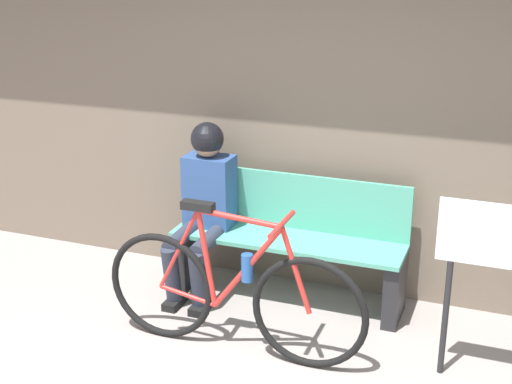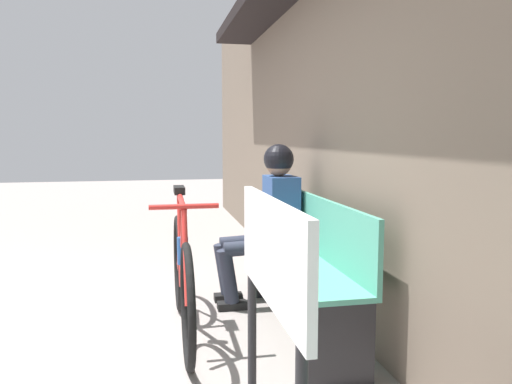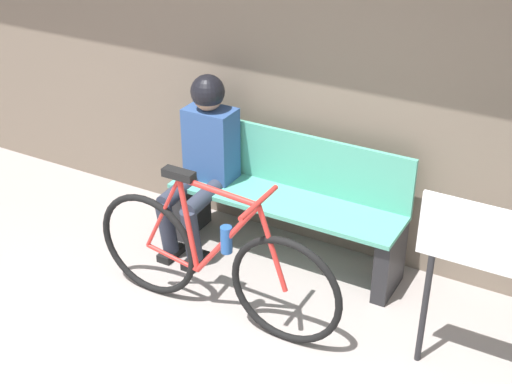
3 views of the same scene
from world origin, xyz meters
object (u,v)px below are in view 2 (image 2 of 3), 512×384
at_px(bicycle, 182,276).
at_px(person_seated, 268,212).
at_px(signboard, 272,278).
at_px(park_bench_near, 305,270).

bearing_deg(bicycle, person_seated, 126.07).
height_order(bicycle, person_seated, person_seated).
relative_size(person_seated, signboard, 1.14).
bearing_deg(bicycle, signboard, 7.80).
height_order(park_bench_near, signboard, signboard).
distance_m(park_bench_near, signboard, 1.64).
bearing_deg(park_bench_near, person_seated, -169.26).
height_order(park_bench_near, person_seated, person_seated).
bearing_deg(bicycle, park_bench_near, 83.15).
xyz_separation_m(park_bench_near, person_seated, (-0.60, -0.11, 0.30)).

